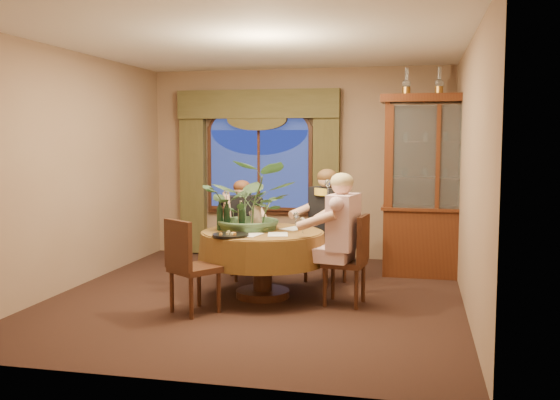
% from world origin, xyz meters
% --- Properties ---
extents(floor, '(5.00, 5.00, 0.00)m').
position_xyz_m(floor, '(0.00, 0.00, 0.00)').
color(floor, black).
rests_on(floor, ground).
extents(wall_back, '(4.50, 0.00, 4.50)m').
position_xyz_m(wall_back, '(0.00, 2.50, 1.40)').
color(wall_back, '#88674D').
rests_on(wall_back, ground).
extents(wall_right, '(0.00, 5.00, 5.00)m').
position_xyz_m(wall_right, '(2.25, 0.00, 1.40)').
color(wall_right, '#88674D').
rests_on(wall_right, ground).
extents(ceiling, '(5.00, 5.00, 0.00)m').
position_xyz_m(ceiling, '(0.00, 0.00, 2.80)').
color(ceiling, white).
rests_on(ceiling, wall_back).
extents(window, '(1.62, 0.10, 1.32)m').
position_xyz_m(window, '(-0.60, 2.43, 1.30)').
color(window, navy).
rests_on(window, wall_back).
extents(arched_transom, '(1.60, 0.06, 0.44)m').
position_xyz_m(arched_transom, '(-0.60, 2.43, 2.08)').
color(arched_transom, navy).
rests_on(arched_transom, wall_back).
extents(drapery_left, '(0.38, 0.14, 2.32)m').
position_xyz_m(drapery_left, '(-1.63, 2.38, 1.18)').
color(drapery_left, '#413B1D').
rests_on(drapery_left, floor).
extents(drapery_right, '(0.38, 0.14, 2.32)m').
position_xyz_m(drapery_right, '(0.43, 2.38, 1.18)').
color(drapery_right, '#413B1D').
rests_on(drapery_right, floor).
extents(swag_valance, '(2.45, 0.16, 0.42)m').
position_xyz_m(swag_valance, '(-0.60, 2.35, 2.28)').
color(swag_valance, '#413B1D').
rests_on(swag_valance, wall_back).
extents(dining_table, '(1.61, 1.61, 0.75)m').
position_xyz_m(dining_table, '(0.06, 0.01, 0.38)').
color(dining_table, brown).
rests_on(dining_table, floor).
extents(china_cabinet, '(1.44, 0.57, 2.33)m').
position_xyz_m(china_cabinet, '(1.98, 1.56, 1.17)').
color(china_cabinet, '#3C1A0D').
rests_on(china_cabinet, floor).
extents(oil_lamp_left, '(0.11, 0.11, 0.34)m').
position_xyz_m(oil_lamp_left, '(1.57, 1.56, 2.50)').
color(oil_lamp_left, '#A5722D').
rests_on(oil_lamp_left, china_cabinet).
extents(oil_lamp_center, '(0.11, 0.11, 0.34)m').
position_xyz_m(oil_lamp_center, '(1.98, 1.56, 2.50)').
color(oil_lamp_center, '#A5722D').
rests_on(oil_lamp_center, china_cabinet).
extents(oil_lamp_right, '(0.11, 0.11, 0.34)m').
position_xyz_m(oil_lamp_right, '(2.38, 1.56, 2.50)').
color(oil_lamp_right, '#A5722D').
rests_on(oil_lamp_right, china_cabinet).
extents(chair_right, '(0.47, 0.47, 0.96)m').
position_xyz_m(chair_right, '(0.99, -0.11, 0.48)').
color(chair_right, black).
rests_on(chair_right, floor).
extents(chair_back_right, '(0.58, 0.58, 0.96)m').
position_xyz_m(chair_back_right, '(0.64, 0.88, 0.48)').
color(chair_back_right, black).
rests_on(chair_back_right, floor).
extents(chair_back, '(0.56, 0.56, 0.96)m').
position_xyz_m(chair_back, '(-0.37, 0.89, 0.48)').
color(chair_back, black).
rests_on(chair_back, floor).
extents(chair_front_left, '(0.58, 0.58, 0.96)m').
position_xyz_m(chair_front_left, '(-0.46, -0.75, 0.48)').
color(chair_front_left, black).
rests_on(chair_front_left, floor).
extents(person_pink, '(0.56, 0.59, 1.42)m').
position_xyz_m(person_pink, '(0.99, -0.17, 0.71)').
color(person_pink, beige).
rests_on(person_pink, floor).
extents(person_back, '(0.60, 0.58, 1.26)m').
position_xyz_m(person_back, '(-0.42, 0.86, 0.63)').
color(person_back, black).
rests_on(person_back, floor).
extents(person_scarf, '(0.69, 0.68, 1.42)m').
position_xyz_m(person_scarf, '(0.69, 0.77, 0.71)').
color(person_scarf, black).
rests_on(person_scarf, floor).
extents(stoneware_vase, '(0.14, 0.14, 0.26)m').
position_xyz_m(stoneware_vase, '(-0.05, 0.18, 0.88)').
color(stoneware_vase, '#9B7C64').
rests_on(stoneware_vase, dining_table).
extents(centerpiece_plant, '(1.06, 1.18, 0.92)m').
position_xyz_m(centerpiece_plant, '(-0.08, 0.12, 1.41)').
color(centerpiece_plant, '#3A5735').
rests_on(centerpiece_plant, dining_table).
extents(olive_bowl, '(0.15, 0.15, 0.05)m').
position_xyz_m(olive_bowl, '(0.07, -0.05, 0.77)').
color(olive_bowl, '#45562B').
rests_on(olive_bowl, dining_table).
extents(cheese_platter, '(0.39, 0.39, 0.02)m').
position_xyz_m(cheese_platter, '(-0.17, -0.43, 0.76)').
color(cheese_platter, black).
rests_on(cheese_platter, dining_table).
extents(wine_bottle_0, '(0.07, 0.07, 0.33)m').
position_xyz_m(wine_bottle_0, '(-0.35, -0.01, 0.92)').
color(wine_bottle_0, black).
rests_on(wine_bottle_0, dining_table).
extents(wine_bottle_1, '(0.07, 0.07, 0.33)m').
position_xyz_m(wine_bottle_1, '(-0.19, 0.03, 0.92)').
color(wine_bottle_1, tan).
rests_on(wine_bottle_1, dining_table).
extents(wine_bottle_2, '(0.07, 0.07, 0.33)m').
position_xyz_m(wine_bottle_2, '(-0.42, -0.04, 0.92)').
color(wine_bottle_2, black).
rests_on(wine_bottle_2, dining_table).
extents(wine_bottle_3, '(0.07, 0.07, 0.33)m').
position_xyz_m(wine_bottle_3, '(-0.15, -0.09, 0.92)').
color(wine_bottle_3, black).
rests_on(wine_bottle_3, dining_table).
extents(tasting_paper_0, '(0.27, 0.34, 0.00)m').
position_xyz_m(tasting_paper_0, '(0.29, -0.22, 0.75)').
color(tasting_paper_0, white).
rests_on(tasting_paper_0, dining_table).
extents(tasting_paper_1, '(0.32, 0.36, 0.00)m').
position_xyz_m(tasting_paper_1, '(0.37, 0.24, 0.75)').
color(tasting_paper_1, white).
rests_on(tasting_paper_1, dining_table).
extents(tasting_paper_2, '(0.26, 0.33, 0.00)m').
position_xyz_m(tasting_paper_2, '(-0.00, -0.30, 0.75)').
color(tasting_paper_2, white).
rests_on(tasting_paper_2, dining_table).
extents(wine_glass_person_pink, '(0.07, 0.07, 0.18)m').
position_xyz_m(wine_glass_person_pink, '(0.53, -0.08, 0.84)').
color(wine_glass_person_pink, silver).
rests_on(wine_glass_person_pink, dining_table).
extents(wine_glass_person_back, '(0.07, 0.07, 0.18)m').
position_xyz_m(wine_glass_person_back, '(-0.18, 0.43, 0.84)').
color(wine_glass_person_back, silver).
rests_on(wine_glass_person_back, dining_table).
extents(wine_glass_person_scarf, '(0.07, 0.07, 0.18)m').
position_xyz_m(wine_glass_person_scarf, '(0.37, 0.38, 0.84)').
color(wine_glass_person_scarf, silver).
rests_on(wine_glass_person_scarf, dining_table).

